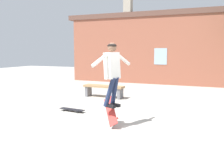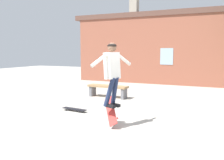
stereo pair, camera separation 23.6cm
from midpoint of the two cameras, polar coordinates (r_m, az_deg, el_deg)
The scene contains 6 objects.
ground_plane at distance 5.75m, azimuth 4.24°, elevation -12.31°, with size 40.00×40.00×0.00m, color #A39E93.
building_backdrop at distance 14.05m, azimuth 17.24°, elevation 7.35°, with size 13.84×0.52×5.28m.
park_bench at distance 10.05m, azimuth -0.30°, elevation -1.98°, with size 1.70×0.50×0.49m.
skater at distance 5.94m, azimuth 1.15°, elevation 2.55°, with size 0.54×1.22×1.54m.
skateboard_flipping at distance 6.20m, azimuth 0.83°, elevation -7.10°, with size 0.55×0.47×0.67m.
skateboard_resting at distance 7.88m, azimuth -7.73°, elevation -6.59°, with size 0.86×0.27×0.08m.
Camera 2 is at (2.03, -5.04, 1.87)m, focal length 40.00 mm.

